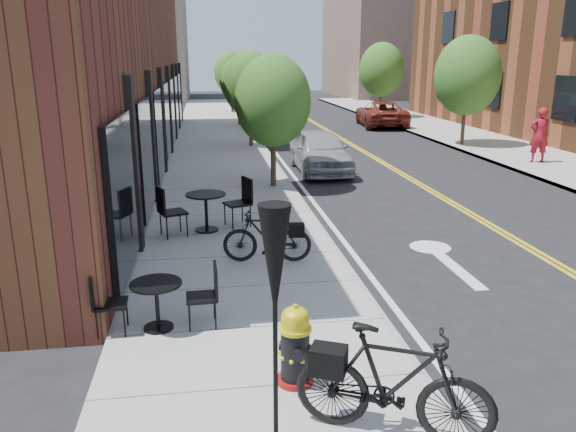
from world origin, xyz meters
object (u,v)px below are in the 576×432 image
parked_car_a (320,151)px  bistro_set_b (157,299)px  bicycle_right (394,383)px  parked_car_c (272,109)px  parked_car_b (274,119)px  bistro_set_c (206,207)px  parked_car_far (381,114)px  patio_umbrella (275,282)px  pedestrian (539,135)px  fire_hydrant (295,346)px  bicycle_left (267,236)px

parked_car_a → bistro_set_b: bearing=-112.0°
bicycle_right → parked_car_c: parked_car_c is taller
parked_car_b → parked_car_a: bearing=-95.5°
bistro_set_c → parked_car_far: (10.00, 19.15, 0.04)m
patio_umbrella → parked_car_a: patio_umbrella is taller
bistro_set_c → pedestrian: bearing=8.3°
bicycle_right → patio_umbrella: size_ratio=0.80×
bicycle_right → bistro_set_c: 7.53m
bistro_set_b → parked_car_far: 26.05m
parked_car_b → parked_car_far: (6.39, 2.17, -0.03)m
fire_hydrant → parked_car_b: size_ratio=0.22×
parked_car_c → pedestrian: 18.06m
bicycle_left → fire_hydrant: bearing=6.4°
bistro_set_b → parked_car_c: bearing=78.0°
fire_hydrant → parked_car_c: parked_car_c is taller
bistro_set_b → parked_car_c: 28.05m
bicycle_left → parked_car_c: (3.09, 25.16, 0.08)m
patio_umbrella → parked_car_b: 24.63m
patio_umbrella → pedestrian: (11.38, 14.18, -0.81)m
bicycle_right → bistro_set_b: bicycle_right is taller
pedestrian → parked_car_far: bearing=-71.7°
bicycle_left → pedestrian: pedestrian is taller
bistro_set_b → parked_car_c: size_ratio=0.35×
parked_car_b → bicycle_left: bearing=-104.7°
pedestrian → parked_car_a: bearing=9.3°
parked_car_c → bistro_set_b: bearing=-107.1°
bicycle_right → pedestrian: 17.37m
patio_umbrella → parked_car_a: 14.61m
bicycle_left → pedestrian: bearing=137.3°
bicycle_left → bistro_set_b: 3.06m
bicycle_right → bistro_set_b: size_ratio=1.19×
bicycle_left → bistro_set_c: bistro_set_c is taller
bistro_set_c → patio_umbrella: (0.60, -7.44, 1.24)m
parked_car_a → fire_hydrant: bearing=-102.5°
bicycle_right → fire_hydrant: bearing=61.2°
fire_hydrant → bicycle_right: (0.81, -1.10, 0.13)m
bicycle_left → bistro_set_c: bearing=-144.4°
bistro_set_b → fire_hydrant: bearing=-45.7°
bicycle_right → bistro_set_c: bicycle_right is taller
parked_car_b → pedestrian: pedestrian is taller
patio_umbrella → parked_car_far: bearing=70.5°
bicycle_right → parked_car_far: parked_car_far is taller
bistro_set_c → patio_umbrella: 7.56m
bistro_set_b → parked_car_b: (4.32, 21.58, 0.17)m
bicycle_left → parked_car_far: parked_car_far is taller
bistro_set_b → parked_car_b: bearing=76.8°
bistro_set_c → parked_car_a: parked_car_a is taller
fire_hydrant → bicycle_right: size_ratio=0.50×
pedestrian → parked_car_b: bearing=-41.5°
parked_car_a → parked_car_c: parked_car_a is taller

